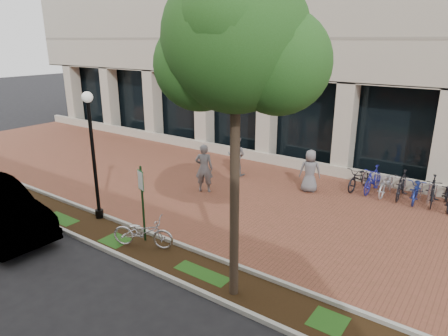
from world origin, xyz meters
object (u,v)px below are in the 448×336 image
Objects in this scene: pedestrian_left at (204,168)px; pedestrian_mid at (236,156)px; parking_sign at (142,194)px; pedestrian_right at (310,171)px; street_tree at (238,49)px; locked_bicycle at (143,232)px; lamppost at (93,150)px; bike_rack_cluster at (402,186)px; bollard at (429,193)px.

pedestrian_left is 1.11× the size of pedestrian_mid.
parking_sign is 1.38× the size of pedestrian_right.
pedestrian_mid is at bearing 123.83° from street_tree.
street_tree is 4.26× the size of pedestrian_right.
street_tree is 3.98× the size of locked_bicycle.
street_tree is (6.32, -0.85, 3.30)m from lamppost.
bike_rack_cluster is (3.23, 1.44, -0.37)m from pedestrian_right.
bike_rack_cluster is at bearing 44.70° from lamppost.
pedestrian_right is (3.63, -0.04, -0.02)m from pedestrian_mid.
parking_sign is 2.80× the size of bollard.
pedestrian_left is at bearing -148.33° from bike_rack_cluster.
bike_rack_cluster is (8.15, 8.06, -1.97)m from lamppost.
parking_sign is 5.72m from street_tree.
bike_rack_cluster is (5.62, 8.33, -1.04)m from parking_sign.
locked_bicycle reaches higher than bollard.
locked_bicycle is at bearing -11.23° from lamppost.
bollard is at bearing -61.02° from locked_bicycle.
street_tree is 8.61× the size of bollard.
pedestrian_mid reaches higher than bike_rack_cluster.
pedestrian_left is 2.30× the size of bollard.
pedestrian_left is 8.69m from bollard.
parking_sign is 0.56× the size of lamppost.
street_tree reaches higher than bike_rack_cluster.
pedestrian_mid is at bearing -169.85° from bollard.
street_tree is 3.75× the size of pedestrian_left.
locked_bicycle is at bearing 78.73° from pedestrian_left.
lamppost is 8.40m from pedestrian_right.
pedestrian_mid is (-0.14, 2.54, -0.10)m from pedestrian_left.
lamppost is at bearing 72.46° from pedestrian_mid.
street_tree is 8.46m from pedestrian_left.
street_tree is at bearing 117.24° from pedestrian_mid.
parking_sign is 2.70m from lamppost.
bollard is (6.62, 8.34, -1.11)m from parking_sign.
pedestrian_left is 7.81m from bike_rack_cluster.
bollard is 1.00m from bike_rack_cluster.
pedestrian_right is 3.56m from bike_rack_cluster.
pedestrian_left is 1.14× the size of pedestrian_right.
parking_sign reaches higher than pedestrian_mid.
locked_bicycle is 2.16× the size of bollard.
pedestrian_left is (-4.90, 4.98, -4.78)m from street_tree.
pedestrian_left is at bearing 120.64° from parking_sign.
lamppost reaches higher than pedestrian_left.
parking_sign reaches higher than bollard.
parking_sign is at bearing 76.59° from pedestrian_left.
pedestrian_right is 4.49m from bollard.
pedestrian_mid is at bearing 116.70° from parking_sign.
pedestrian_right is 0.42× the size of bike_rack_cluster.
lamppost is 12.37m from bollard.
bollard is (9.15, 8.07, -2.04)m from lamppost.
pedestrian_right is at bearing -154.63° from bike_rack_cluster.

